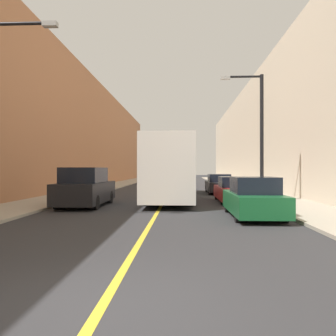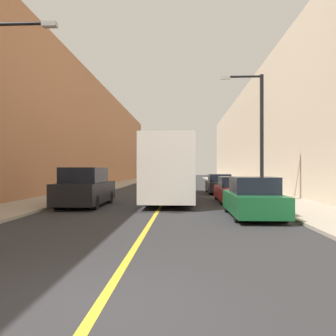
{
  "view_description": "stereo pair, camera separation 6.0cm",
  "coord_description": "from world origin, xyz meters",
  "px_view_note": "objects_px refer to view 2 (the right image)",
  "views": [
    {
      "loc": [
        1.11,
        -4.31,
        1.87
      ],
      "look_at": [
        0.23,
        14.72,
        1.93
      ],
      "focal_mm": 35.0,
      "sensor_mm": 36.0,
      "label": 1
    },
    {
      "loc": [
        1.17,
        -4.3,
        1.87
      ],
      "look_at": [
        0.23,
        14.72,
        1.93
      ],
      "focal_mm": 35.0,
      "sensor_mm": 36.0,
      "label": 2
    }
  ],
  "objects_px": {
    "car_right_near": "(253,199)",
    "street_lamp_right": "(258,129)",
    "car_right_mid": "(234,191)",
    "bus": "(172,169)",
    "parked_suv_left": "(85,188)",
    "car_right_far": "(219,185)"
  },
  "relations": [
    {
      "from": "car_right_far",
      "to": "street_lamp_right",
      "type": "bearing_deg",
      "value": -79.77
    },
    {
      "from": "bus",
      "to": "car_right_mid",
      "type": "relative_size",
      "value": 2.74
    },
    {
      "from": "car_right_mid",
      "to": "car_right_far",
      "type": "xyz_separation_m",
      "value": [
        -0.14,
        6.8,
        0.02
      ]
    },
    {
      "from": "bus",
      "to": "parked_suv_left",
      "type": "distance_m",
      "value": 6.18
    },
    {
      "from": "car_right_near",
      "to": "car_right_far",
      "type": "height_order",
      "value": "car_right_near"
    },
    {
      "from": "car_right_near",
      "to": "street_lamp_right",
      "type": "height_order",
      "value": "street_lamp_right"
    },
    {
      "from": "car_right_near",
      "to": "street_lamp_right",
      "type": "xyz_separation_m",
      "value": [
        1.36,
        5.16,
        3.36
      ]
    },
    {
      "from": "bus",
      "to": "car_right_far",
      "type": "height_order",
      "value": "bus"
    },
    {
      "from": "bus",
      "to": "parked_suv_left",
      "type": "bearing_deg",
      "value": -133.31
    },
    {
      "from": "bus",
      "to": "car_right_mid",
      "type": "height_order",
      "value": "bus"
    },
    {
      "from": "car_right_near",
      "to": "car_right_mid",
      "type": "xyz_separation_m",
      "value": [
        0.16,
        5.77,
        -0.05
      ]
    },
    {
      "from": "car_right_near",
      "to": "street_lamp_right",
      "type": "distance_m",
      "value": 6.3
    },
    {
      "from": "car_right_mid",
      "to": "bus",
      "type": "bearing_deg",
      "value": 150.68
    },
    {
      "from": "car_right_near",
      "to": "parked_suv_left",
      "type": "bearing_deg",
      "value": 156.24
    },
    {
      "from": "car_right_near",
      "to": "bus",
      "type": "bearing_deg",
      "value": 113.91
    },
    {
      "from": "parked_suv_left",
      "to": "car_right_near",
      "type": "height_order",
      "value": "parked_suv_left"
    },
    {
      "from": "car_right_near",
      "to": "car_right_far",
      "type": "distance_m",
      "value": 12.57
    },
    {
      "from": "street_lamp_right",
      "to": "car_right_mid",
      "type": "bearing_deg",
      "value": 153.0
    },
    {
      "from": "bus",
      "to": "street_lamp_right",
      "type": "relative_size",
      "value": 1.86
    },
    {
      "from": "parked_suv_left",
      "to": "street_lamp_right",
      "type": "bearing_deg",
      "value": 11.29
    },
    {
      "from": "car_right_mid",
      "to": "street_lamp_right",
      "type": "distance_m",
      "value": 3.66
    },
    {
      "from": "bus",
      "to": "car_right_near",
      "type": "relative_size",
      "value": 2.94
    }
  ]
}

